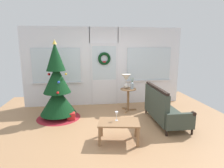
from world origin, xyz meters
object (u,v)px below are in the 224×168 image
object	(u,v)px
side_table	(128,95)
flower_vase	(132,85)
settee_sofa	(163,109)
christmas_tree	(57,90)
wine_glass	(117,114)
coffee_table	(119,125)
gift_box	(71,116)
table_lamp	(126,79)

from	to	relation	value
side_table	flower_vase	world-z (taller)	flower_vase
settee_sofa	side_table	xyz separation A→B (m)	(-0.67, 1.04, 0.11)
christmas_tree	wine_glass	distance (m)	2.03
coffee_table	side_table	bearing A→B (deg)	71.58
settee_sofa	christmas_tree	bearing A→B (deg)	165.20
side_table	coffee_table	distance (m)	1.96
settee_sofa	coffee_table	xyz separation A→B (m)	(-1.29, -0.81, -0.01)
christmas_tree	flower_vase	xyz separation A→B (m)	(2.14, 0.27, 0.02)
settee_sofa	coffee_table	distance (m)	1.52
side_table	gift_box	xyz separation A→B (m)	(-1.68, -0.53, -0.39)
flower_vase	coffee_table	distance (m)	1.98
table_lamp	flower_vase	world-z (taller)	table_lamp
flower_vase	table_lamp	bearing A→B (deg)	147.99
christmas_tree	gift_box	world-z (taller)	christmas_tree
wine_glass	gift_box	size ratio (longest dim) A/B	0.97
christmas_tree	coffee_table	xyz separation A→B (m)	(1.42, -1.53, -0.41)
flower_vase	coffee_table	world-z (taller)	flower_vase
coffee_table	table_lamp	bearing A→B (deg)	73.59
side_table	gift_box	distance (m)	1.81
settee_sofa	wine_glass	size ratio (longest dim) A/B	8.25
wine_glass	gift_box	distance (m)	1.69
side_table	gift_box	world-z (taller)	side_table
settee_sofa	flower_vase	bearing A→B (deg)	120.07
table_lamp	coffee_table	bearing A→B (deg)	-106.41
settee_sofa	gift_box	size ratio (longest dim) A/B	8.04
settee_sofa	side_table	world-z (taller)	settee_sofa
christmas_tree	settee_sofa	bearing A→B (deg)	-14.80
side_table	coffee_table	world-z (taller)	side_table
table_lamp	flower_vase	bearing A→B (deg)	-32.01
settee_sofa	coffee_table	world-z (taller)	settee_sofa
christmas_tree	settee_sofa	distance (m)	2.83
settee_sofa	side_table	bearing A→B (deg)	122.68
christmas_tree	gift_box	xyz separation A→B (m)	(0.36, -0.21, -0.68)
christmas_tree	table_lamp	world-z (taller)	christmas_tree
flower_vase	side_table	bearing A→B (deg)	149.04
flower_vase	gift_box	bearing A→B (deg)	-165.14
christmas_tree	settee_sofa	xyz separation A→B (m)	(2.71, -0.72, -0.40)
side_table	coffee_table	size ratio (longest dim) A/B	0.75
table_lamp	wine_glass	world-z (taller)	table_lamp
table_lamp	wine_glass	xyz separation A→B (m)	(-0.59, -1.83, -0.40)
side_table	gift_box	size ratio (longest dim) A/B	3.43
christmas_tree	flower_vase	size ratio (longest dim) A/B	6.06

